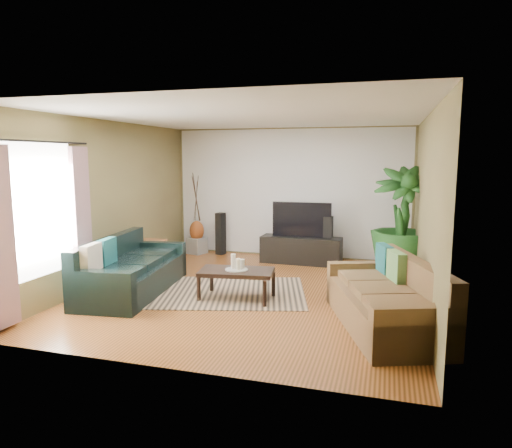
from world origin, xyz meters
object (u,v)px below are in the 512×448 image
at_px(vase, 197,231).
at_px(coffee_table, 237,284).
at_px(tv_stand, 301,250).
at_px(television, 302,220).
at_px(speaker_left, 221,234).
at_px(side_table, 149,255).
at_px(sofa_left, 133,265).
at_px(sofa_right, 384,294).
at_px(pedestal, 197,246).
at_px(potted_plant, 402,221).
at_px(speaker_right, 328,240).

bearing_deg(vase, coffee_table, -56.58).
height_order(tv_stand, television, television).
distance_m(speaker_left, side_table, 1.88).
bearing_deg(sofa_left, tv_stand, -45.81).
relative_size(tv_stand, television, 1.36).
bearing_deg(speaker_left, side_table, -99.00).
height_order(sofa_right, side_table, sofa_right).
height_order(sofa_right, coffee_table, sofa_right).
height_order(sofa_right, pedestal, sofa_right).
xyz_separation_m(sofa_left, sofa_right, (3.78, -0.47, 0.00)).
bearing_deg(speaker_left, tv_stand, 4.95).
xyz_separation_m(sofa_right, speaker_left, (-3.46, 3.48, 0.03)).
xyz_separation_m(sofa_left, potted_plant, (4.04, 2.28, 0.55)).
distance_m(speaker_right, pedestal, 2.91).
distance_m(sofa_right, vase, 5.25).
bearing_deg(speaker_right, sofa_left, -132.97).
distance_m(coffee_table, tv_stand, 2.60).
relative_size(tv_stand, speaker_left, 1.75).
distance_m(coffee_table, speaker_left, 3.21).
distance_m(potted_plant, vase, 4.33).
bearing_deg(speaker_left, television, 5.56).
relative_size(sofa_left, vase, 5.17).
bearing_deg(vase, sofa_left, -86.02).
xyz_separation_m(sofa_left, speaker_right, (2.68, 2.74, 0.05)).
bearing_deg(speaker_left, vase, -157.13).
height_order(speaker_right, side_table, speaker_right).
bearing_deg(side_table, tv_stand, 27.27).
bearing_deg(sofa_left, potted_plant, -67.35).
bearing_deg(speaker_left, speaker_right, 9.08).
height_order(sofa_left, tv_stand, sofa_left).
relative_size(potted_plant, side_table, 3.50).
relative_size(sofa_left, potted_plant, 1.17).
relative_size(speaker_left, speaker_right, 0.96).
distance_m(tv_stand, speaker_right, 0.56).
bearing_deg(sofa_left, television, -45.60).
height_order(television, vase, television).
bearing_deg(speaker_left, coffee_table, -49.48).
bearing_deg(television, potted_plant, -12.14).
bearing_deg(pedestal, vase, 0.00).
bearing_deg(speaker_left, potted_plant, 4.56).
distance_m(sofa_right, side_table, 4.60).
distance_m(sofa_left, tv_stand, 3.43).
relative_size(tv_stand, pedestal, 4.63).
height_order(speaker_left, vase, speaker_left).
relative_size(sofa_right, tv_stand, 1.34).
relative_size(pedestal, vase, 0.78).
height_order(sofa_left, vase, sofa_left).
height_order(coffee_table, tv_stand, tv_stand).
bearing_deg(potted_plant, sofa_left, -150.60).
bearing_deg(potted_plant, speaker_right, 161.38).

